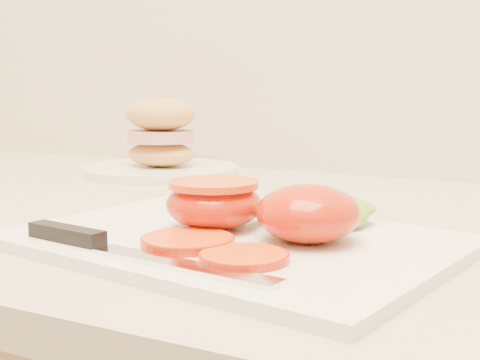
% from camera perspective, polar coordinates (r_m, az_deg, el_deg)
% --- Properties ---
extents(cutting_board, '(0.39, 0.31, 0.01)m').
position_cam_1_polar(cutting_board, '(0.56, -0.48, -5.23)').
color(cutting_board, white).
rests_on(cutting_board, counter).
extents(tomato_half_dome, '(0.08, 0.08, 0.05)m').
position_cam_1_polar(tomato_half_dome, '(0.53, 5.83, -2.83)').
color(tomato_half_dome, red).
rests_on(tomato_half_dome, cutting_board).
extents(tomato_half_cut, '(0.08, 0.08, 0.04)m').
position_cam_1_polar(tomato_half_cut, '(0.58, -2.24, -1.92)').
color(tomato_half_cut, red).
rests_on(tomato_half_cut, cutting_board).
extents(tomato_slice_0, '(0.07, 0.07, 0.01)m').
position_cam_1_polar(tomato_slice_0, '(0.52, -4.48, -5.21)').
color(tomato_slice_0, orange).
rests_on(tomato_slice_0, cutting_board).
extents(tomato_slice_1, '(0.06, 0.06, 0.01)m').
position_cam_1_polar(tomato_slice_1, '(0.48, 0.34, -6.59)').
color(tomato_slice_1, orange).
rests_on(tomato_slice_1, cutting_board).
extents(lettuce_leaf_0, '(0.13, 0.11, 0.02)m').
position_cam_1_polar(lettuce_leaf_0, '(0.60, 6.28, -2.60)').
color(lettuce_leaf_0, '#6EA52B').
rests_on(lettuce_leaf_0, cutting_board).
extents(knife, '(0.24, 0.05, 0.01)m').
position_cam_1_polar(knife, '(0.52, -11.20, -5.47)').
color(knife, silver).
rests_on(knife, cutting_board).
extents(sandwich_plate, '(0.22, 0.22, 0.11)m').
position_cam_1_polar(sandwich_plate, '(0.98, -6.75, 2.77)').
color(sandwich_plate, white).
rests_on(sandwich_plate, counter).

